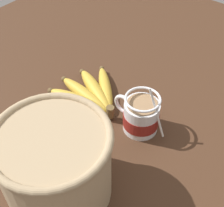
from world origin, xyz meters
The scene contains 4 objects.
table centered at (0.00, 0.00, 1.37)cm, with size 139.26×139.26×2.74cm.
coffee_mug centered at (-5.94, 2.19, 6.89)cm, with size 14.20×8.42×13.54cm.
banana_bunch centered at (10.04, 2.06, 4.43)cm, with size 19.94×18.61×4.05cm.
woven_basket centered at (-2.91, 25.60, 11.66)cm, with size 21.47×21.47×17.13cm.
Camera 1 is at (-31.42, 44.87, 59.43)cm, focal length 50.00 mm.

